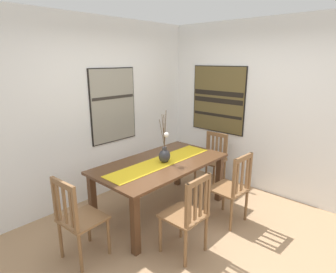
% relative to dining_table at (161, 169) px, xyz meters
% --- Properties ---
extents(ground_plane, '(6.40, 6.40, 0.03)m').
position_rel_dining_table_xyz_m(ground_plane, '(-0.19, -0.72, -0.66)').
color(ground_plane, '#A37F5B').
extents(wall_back, '(6.40, 0.12, 2.70)m').
position_rel_dining_table_xyz_m(wall_back, '(-0.19, 1.14, 0.70)').
color(wall_back, white).
rests_on(wall_back, ground_plane).
extents(wall_side, '(0.12, 6.40, 2.70)m').
position_rel_dining_table_xyz_m(wall_side, '(1.67, -0.72, 0.70)').
color(wall_side, white).
rests_on(wall_side, ground_plane).
extents(dining_table, '(1.83, 0.99, 0.75)m').
position_rel_dining_table_xyz_m(dining_table, '(0.00, 0.00, 0.00)').
color(dining_table, '#51331E').
rests_on(dining_table, ground_plane).
extents(table_runner, '(1.68, 0.36, 0.01)m').
position_rel_dining_table_xyz_m(table_runner, '(-0.00, -0.00, 0.10)').
color(table_runner, gold).
rests_on(table_runner, dining_table).
extents(centerpiece_vase, '(0.29, 0.19, 0.70)m').
position_rel_dining_table_xyz_m(centerpiece_vase, '(0.02, -0.05, 0.22)').
color(centerpiece_vase, '#333338').
rests_on(centerpiece_vase, dining_table).
extents(chair_0, '(0.45, 0.45, 0.96)m').
position_rel_dining_table_xyz_m(chair_0, '(-1.28, -0.03, -0.16)').
color(chair_0, brown).
rests_on(chair_0, ground_plane).
extents(chair_1, '(0.42, 0.42, 0.94)m').
position_rel_dining_table_xyz_m(chair_1, '(-0.45, -0.83, -0.15)').
color(chair_1, brown).
rests_on(chair_1, ground_plane).
extents(chair_2, '(0.44, 0.44, 0.96)m').
position_rel_dining_table_xyz_m(chair_2, '(0.44, -0.85, -0.16)').
color(chair_2, brown).
rests_on(chair_2, ground_plane).
extents(chair_3, '(0.44, 0.44, 0.89)m').
position_rel_dining_table_xyz_m(chair_3, '(1.25, -0.01, -0.17)').
color(chair_3, brown).
rests_on(chair_3, ground_plane).
extents(painting_on_back_wall, '(0.83, 0.05, 1.15)m').
position_rel_dining_table_xyz_m(painting_on_back_wall, '(0.05, 1.08, 0.75)').
color(painting_on_back_wall, black).
extents(painting_on_side_wall, '(0.05, 1.03, 1.14)m').
position_rel_dining_table_xyz_m(painting_on_side_wall, '(1.60, 0.15, 0.77)').
color(painting_on_side_wall, black).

